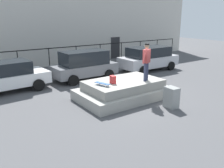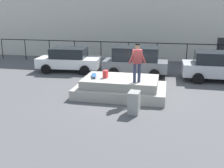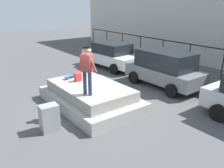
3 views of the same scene
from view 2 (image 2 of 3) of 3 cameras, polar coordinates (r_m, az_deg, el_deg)
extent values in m
plane|color=#4C4C4F|center=(13.33, 3.18, -2.39)|extent=(60.00, 60.00, 0.00)
cube|color=#9E9B93|center=(13.24, 1.86, -1.40)|extent=(4.43, 2.72, 0.48)
cube|color=gray|center=(13.11, 1.88, 0.47)|extent=(3.63, 2.23, 0.41)
cylinder|color=#2D334C|center=(12.25, 5.86, 2.42)|extent=(0.14, 0.14, 0.88)
cylinder|color=#2D334C|center=(12.18, 4.88, 2.37)|extent=(0.14, 0.14, 0.88)
cube|color=maroon|center=(12.06, 5.46, 5.89)|extent=(0.47, 0.39, 0.63)
cylinder|color=maroon|center=(12.14, 6.60, 5.84)|extent=(0.34, 0.22, 0.60)
cylinder|color=maroon|center=(11.99, 4.31, 5.77)|extent=(0.34, 0.22, 0.60)
sphere|color=tan|center=(11.99, 5.52, 8.03)|extent=(0.22, 0.22, 0.22)
cylinder|color=black|center=(11.98, 5.53, 8.51)|extent=(0.28, 0.28, 0.05)
cube|color=#264C8C|center=(13.17, -3.88, 1.94)|extent=(0.42, 0.80, 0.02)
cylinder|color=silver|center=(13.44, -3.48, 1.87)|extent=(0.05, 0.06, 0.06)
cylinder|color=silver|center=(13.44, -4.33, 1.85)|extent=(0.05, 0.06, 0.06)
cylinder|color=silver|center=(12.95, -3.40, 1.34)|extent=(0.05, 0.06, 0.06)
cylinder|color=silver|center=(12.95, -4.28, 1.31)|extent=(0.05, 0.06, 0.06)
cube|color=red|center=(13.02, -1.41, 2.15)|extent=(0.23, 0.30, 0.37)
cube|color=white|center=(18.47, -9.19, 4.67)|extent=(4.34, 2.15, 0.64)
cube|color=black|center=(18.36, -9.28, 6.66)|extent=(2.43, 1.80, 0.66)
cylinder|color=black|center=(19.83, -11.98, 4.36)|extent=(0.65, 0.26, 0.64)
cylinder|color=black|center=(18.09, -13.99, 3.13)|extent=(0.65, 0.26, 0.64)
cylinder|color=black|center=(19.11, -4.55, 4.22)|extent=(0.65, 0.26, 0.64)
cylinder|color=black|center=(17.30, -5.91, 2.94)|extent=(0.65, 0.26, 0.64)
cube|color=slate|center=(17.24, 5.09, 4.05)|extent=(4.08, 1.81, 0.67)
cube|color=black|center=(17.10, 5.15, 6.52)|extent=(2.86, 1.59, 0.84)
cylinder|color=black|center=(18.37, 1.48, 3.79)|extent=(0.64, 0.22, 0.64)
cylinder|color=black|center=(16.62, 0.37, 2.49)|extent=(0.64, 0.22, 0.64)
cylinder|color=black|center=(18.11, 9.37, 3.40)|extent=(0.64, 0.22, 0.64)
cylinder|color=black|center=(16.33, 9.08, 2.05)|extent=(0.64, 0.22, 0.64)
cube|color=#B7B7BC|center=(17.05, 22.51, 2.86)|extent=(4.53, 1.91, 0.73)
cube|color=black|center=(16.91, 22.76, 5.20)|extent=(3.17, 1.68, 0.69)
cylinder|color=black|center=(17.85, 17.43, 2.70)|extent=(0.64, 0.22, 0.64)
cylinder|color=black|center=(15.98, 18.04, 1.14)|extent=(0.64, 0.22, 0.64)
cube|color=gray|center=(10.96, 4.77, -3.99)|extent=(0.48, 0.63, 0.93)
cylinder|color=black|center=(24.73, -22.55, 7.01)|extent=(0.06, 0.06, 1.72)
cylinder|color=black|center=(23.57, -18.12, 7.05)|extent=(0.06, 0.06, 1.72)
cylinder|color=black|center=(22.57, -13.27, 7.05)|extent=(0.06, 0.06, 1.72)
cylinder|color=black|center=(21.74, -8.01, 6.99)|extent=(0.06, 0.06, 1.72)
cylinder|color=black|center=(21.10, -2.39, 6.86)|extent=(0.06, 0.06, 1.72)
cylinder|color=black|center=(20.68, 3.52, 6.66)|extent=(0.06, 0.06, 1.72)
cylinder|color=black|center=(20.47, 9.60, 6.37)|extent=(0.06, 0.06, 1.72)
cylinder|color=black|center=(20.51, 15.73, 6.01)|extent=(0.06, 0.06, 1.72)
cylinder|color=black|center=(20.77, 21.77, 5.59)|extent=(0.06, 0.06, 1.72)
cube|color=black|center=(20.43, 6.62, 8.79)|extent=(24.00, 0.04, 0.06)
cube|color=beige|center=(25.64, 7.95, 14.01)|extent=(30.72, 7.01, 6.76)
cube|color=#262628|center=(22.67, 22.79, 6.64)|extent=(1.00, 0.06, 2.00)
camera|label=1|loc=(9.78, -57.03, 7.20)|focal=38.28mm
camera|label=3|loc=(9.50, 50.40, 10.01)|focal=38.56mm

